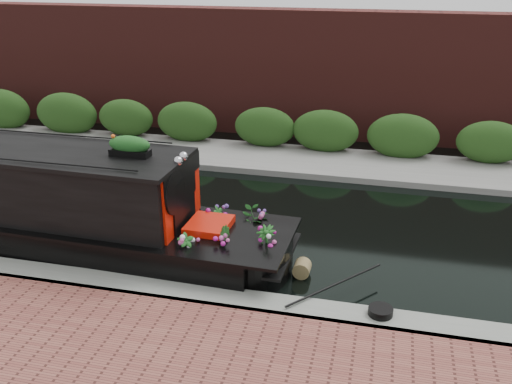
# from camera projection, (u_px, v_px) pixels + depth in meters

# --- Properties ---
(ground) EXTENTS (80.00, 80.00, 0.00)m
(ground) POSITION_uv_depth(u_px,v_px,m) (208.00, 220.00, 12.93)
(ground) COLOR black
(ground) RESTS_ON ground
(near_bank_coping) EXTENTS (40.00, 0.60, 0.50)m
(near_bank_coping) POSITION_uv_depth(u_px,v_px,m) (149.00, 298.00, 9.97)
(near_bank_coping) COLOR gray
(near_bank_coping) RESTS_ON ground
(far_bank_path) EXTENTS (40.00, 2.40, 0.34)m
(far_bank_path) POSITION_uv_depth(u_px,v_px,m) (252.00, 160.00, 16.70)
(far_bank_path) COLOR gray
(far_bank_path) RESTS_ON ground
(far_hedge) EXTENTS (40.00, 1.10, 2.80)m
(far_hedge) POSITION_uv_depth(u_px,v_px,m) (259.00, 150.00, 17.51)
(far_hedge) COLOR #204216
(far_hedge) RESTS_ON ground
(far_brick_wall) EXTENTS (40.00, 1.00, 8.00)m
(far_brick_wall) POSITION_uv_depth(u_px,v_px,m) (273.00, 131.00, 19.39)
(far_brick_wall) COLOR #4A1C19
(far_brick_wall) RESTS_ON ground
(narrowboat) EXTENTS (11.65, 2.38, 2.71)m
(narrowboat) POSITION_uv_depth(u_px,v_px,m) (2.00, 204.00, 11.72)
(narrowboat) COLOR black
(narrowboat) RESTS_ON ground
(rope_fender) EXTENTS (0.32, 0.33, 0.32)m
(rope_fender) POSITION_uv_depth(u_px,v_px,m) (302.00, 268.00, 10.61)
(rope_fender) COLOR olive
(rope_fender) RESTS_ON ground
(coiled_mooring_rope) EXTENTS (0.40, 0.40, 0.12)m
(coiled_mooring_rope) POSITION_uv_depth(u_px,v_px,m) (381.00, 311.00, 9.07)
(coiled_mooring_rope) COLOR black
(coiled_mooring_rope) RESTS_ON near_bank_coping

